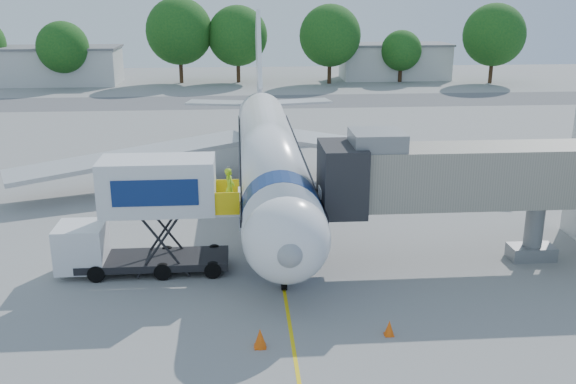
{
  "coord_description": "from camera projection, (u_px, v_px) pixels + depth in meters",
  "views": [
    {
      "loc": [
        -1.84,
        -35.47,
        12.7
      ],
      "look_at": [
        0.52,
        -5.15,
        3.2
      ],
      "focal_mm": 40.0,
      "sensor_mm": 36.0,
      "label": 1
    }
  ],
  "objects": [
    {
      "name": "outbuilding_right",
      "position": [
        394.0,
        61.0,
        97.51
      ],
      "size": [
        16.4,
        7.4,
        5.3
      ],
      "color": "beige",
      "rests_on": "ground"
    },
    {
      "name": "tree_f",
      "position": [
        401.0,
        51.0,
        93.55
      ],
      "size": [
        5.88,
        5.88,
        7.49
      ],
      "color": "#382314",
      "rests_on": "ground"
    },
    {
      "name": "tree_g",
      "position": [
        494.0,
        35.0,
        91.6
      ],
      "size": [
        8.86,
        8.86,
        11.3
      ],
      "color": "#382314",
      "rests_on": "ground"
    },
    {
      "name": "outbuilding_left",
      "position": [
        55.0,
        65.0,
        91.92
      ],
      "size": [
        18.4,
        8.4,
        5.3
      ],
      "color": "beige",
      "rests_on": "ground"
    },
    {
      "name": "tree_e",
      "position": [
        330.0,
        36.0,
        91.14
      ],
      "size": [
        8.77,
        8.77,
        11.18
      ],
      "color": "#382314",
      "rests_on": "ground"
    },
    {
      "name": "safety_cone_b",
      "position": [
        260.0,
        338.0,
        23.88
      ],
      "size": [
        0.48,
        0.48,
        0.77
      ],
      "color": "#EF570C",
      "rests_on": "ground"
    },
    {
      "name": "jet_bridge",
      "position": [
        448.0,
        177.0,
        30.32
      ],
      "size": [
        13.9,
        3.2,
        6.6
      ],
      "color": "gray",
      "rests_on": "ground"
    },
    {
      "name": "tree_c",
      "position": [
        179.0,
        31.0,
        91.6
      ],
      "size": [
        9.51,
        9.51,
        12.12
      ],
      "color": "#382314",
      "rests_on": "ground"
    },
    {
      "name": "safety_cone_a",
      "position": [
        389.0,
        328.0,
        24.74
      ],
      "size": [
        0.39,
        0.39,
        0.63
      ],
      "color": "#EF570C",
      "rests_on": "ground"
    },
    {
      "name": "guidance_line",
      "position": [
        272.0,
        218.0,
        37.68
      ],
      "size": [
        0.15,
        70.0,
        0.01
      ],
      "primitive_type": "cube",
      "color": "yellow",
      "rests_on": "ground"
    },
    {
      "name": "taxiway_strip",
      "position": [
        254.0,
        102.0,
        77.65
      ],
      "size": [
        120.0,
        10.0,
        0.01
      ],
      "primitive_type": "cube",
      "color": "#59595B",
      "rests_on": "ground"
    },
    {
      "name": "catering_hiloader",
      "position": [
        146.0,
        216.0,
        29.73
      ],
      "size": [
        8.5,
        2.44,
        5.5
      ],
      "color": "black",
      "rests_on": "ground"
    },
    {
      "name": "ground",
      "position": [
        272.0,
        218.0,
        37.68
      ],
      "size": [
        160.0,
        160.0,
        0.0
      ],
      "primitive_type": "plane",
      "color": "gray",
      "rests_on": "ground"
    },
    {
      "name": "aircraft",
      "position": [
        269.0,
        153.0,
        40.72
      ],
      "size": [
        34.17,
        37.73,
        11.35
      ],
      "color": "white",
      "rests_on": "ground"
    },
    {
      "name": "tree_b",
      "position": [
        63.0,
        47.0,
        87.93
      ],
      "size": [
        7.06,
        7.06,
        9.0
      ],
      "color": "#382314",
      "rests_on": "ground"
    },
    {
      "name": "tree_d",
      "position": [
        238.0,
        36.0,
        92.36
      ],
      "size": [
        8.62,
        8.62,
        10.99
      ],
      "color": "#382314",
      "rests_on": "ground"
    }
  ]
}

